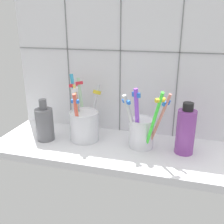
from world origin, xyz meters
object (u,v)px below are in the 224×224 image
at_px(ceramic_vase, 45,123).
at_px(toothbrush_cup_left, 84,123).
at_px(toothbrush_cup_right, 142,130).
at_px(soap_bottle, 186,131).

bearing_deg(ceramic_vase, toothbrush_cup_left, 16.76).
distance_m(toothbrush_cup_right, ceramic_vase, 0.27).
height_order(toothbrush_cup_left, soap_bottle, toothbrush_cup_left).
bearing_deg(toothbrush_cup_right, soap_bottle, -0.47).
bearing_deg(ceramic_vase, soap_bottle, 3.81).
relative_size(toothbrush_cup_left, ceramic_vase, 1.55).
distance_m(toothbrush_cup_left, ceramic_vase, 0.11).
bearing_deg(toothbrush_cup_left, soap_bottle, -1.30).
height_order(toothbrush_cup_left, ceramic_vase, toothbrush_cup_left).
distance_m(toothbrush_cup_right, soap_bottle, 0.11).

